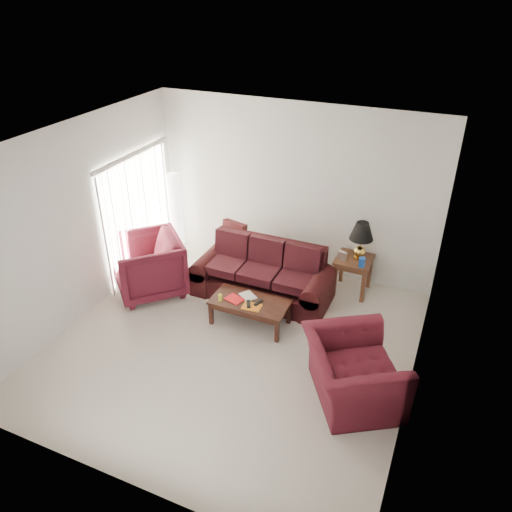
# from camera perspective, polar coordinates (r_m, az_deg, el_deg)

# --- Properties ---
(floor) EXTENTS (5.00, 5.00, 0.00)m
(floor) POSITION_cam_1_polar(r_m,az_deg,el_deg) (7.43, -2.66, -10.06)
(floor) COLOR beige
(floor) RESTS_ON ground
(blinds) EXTENTS (0.10, 2.00, 2.16)m
(blinds) POSITION_cam_1_polar(r_m,az_deg,el_deg) (8.91, -13.26, 4.57)
(blinds) COLOR silver
(blinds) RESTS_ON ground
(sofa) EXTENTS (2.26, 0.98, 0.93)m
(sofa) POSITION_cam_1_polar(r_m,az_deg,el_deg) (8.17, 0.64, -1.94)
(sofa) COLOR black
(sofa) RESTS_ON ground
(throw_pillow) EXTENTS (0.49, 0.32, 0.47)m
(throw_pillow) POSITION_cam_1_polar(r_m,az_deg,el_deg) (8.78, -2.54, 2.49)
(throw_pillow) COLOR black
(throw_pillow) RESTS_ON sofa
(end_table) EXTENTS (0.63, 0.63, 0.64)m
(end_table) POSITION_cam_1_polar(r_m,az_deg,el_deg) (8.55, 10.97, -2.13)
(end_table) COLOR #472018
(end_table) RESTS_ON ground
(table_lamp) EXTENTS (0.39, 0.39, 0.65)m
(table_lamp) POSITION_cam_1_polar(r_m,az_deg,el_deg) (8.25, 11.88, 1.72)
(table_lamp) COLOR #B48938
(table_lamp) RESTS_ON end_table
(clock) EXTENTS (0.16, 0.10, 0.15)m
(clock) POSITION_cam_1_polar(r_m,az_deg,el_deg) (8.28, 9.86, 0.03)
(clock) COLOR white
(clock) RESTS_ON end_table
(blue_canister) EXTENTS (0.12, 0.12, 0.16)m
(blue_canister) POSITION_cam_1_polar(r_m,az_deg,el_deg) (8.14, 12.00, -0.71)
(blue_canister) COLOR #174398
(blue_canister) RESTS_ON end_table
(picture_frame) EXTENTS (0.13, 0.16, 0.05)m
(picture_frame) POSITION_cam_1_polar(r_m,az_deg,el_deg) (8.56, 10.90, 0.99)
(picture_frame) COLOR silver
(picture_frame) RESTS_ON end_table
(floor_lamp) EXTENTS (0.29, 0.29, 1.67)m
(floor_lamp) POSITION_cam_1_polar(r_m,az_deg,el_deg) (9.36, -9.11, 4.60)
(floor_lamp) COLOR white
(floor_lamp) RESTS_ON ground
(armchair_left) EXTENTS (1.53, 1.53, 1.00)m
(armchair_left) POSITION_cam_1_polar(r_m,az_deg,el_deg) (8.49, -12.20, -1.07)
(armchair_left) COLOR #48101C
(armchair_left) RESTS_ON ground
(armchair_right) EXTENTS (1.59, 1.64, 0.81)m
(armchair_right) POSITION_cam_1_polar(r_m,az_deg,el_deg) (6.50, 10.97, -12.90)
(armchair_right) COLOR #49101B
(armchair_right) RESTS_ON ground
(coffee_table) EXTENTS (1.19, 0.61, 0.41)m
(coffee_table) POSITION_cam_1_polar(r_m,az_deg,el_deg) (7.70, -0.69, -6.44)
(coffee_table) COLOR black
(coffee_table) RESTS_ON ground
(magazine_red) EXTENTS (0.31, 0.27, 0.02)m
(magazine_red) POSITION_cam_1_polar(r_m,az_deg,el_deg) (7.62, -2.48, -4.94)
(magazine_red) COLOR red
(magazine_red) RESTS_ON coffee_table
(magazine_white) EXTENTS (0.32, 0.31, 0.01)m
(magazine_white) POSITION_cam_1_polar(r_m,az_deg,el_deg) (7.68, -0.91, -4.59)
(magazine_white) COLOR silver
(magazine_white) RESTS_ON coffee_table
(magazine_orange) EXTENTS (0.29, 0.23, 0.02)m
(magazine_orange) POSITION_cam_1_polar(r_m,az_deg,el_deg) (7.45, -0.48, -5.81)
(magazine_orange) COLOR orange
(magazine_orange) RESTS_ON coffee_table
(remote_a) EXTENTS (0.13, 0.19, 0.02)m
(remote_a) POSITION_cam_1_polar(r_m,az_deg,el_deg) (7.47, -0.86, -5.49)
(remote_a) COLOR black
(remote_a) RESTS_ON coffee_table
(remote_b) EXTENTS (0.09, 0.18, 0.02)m
(remote_b) POSITION_cam_1_polar(r_m,az_deg,el_deg) (7.50, 0.29, -5.35)
(remote_b) COLOR black
(remote_b) RESTS_ON coffee_table
(yellow_glass) EXTENTS (0.07, 0.07, 0.11)m
(yellow_glass) POSITION_cam_1_polar(r_m,az_deg,el_deg) (7.59, -4.11, -4.75)
(yellow_glass) COLOR yellow
(yellow_glass) RESTS_ON coffee_table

